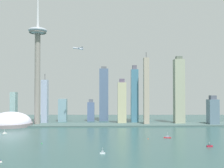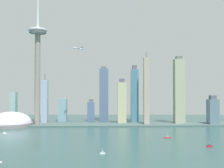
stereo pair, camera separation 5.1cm
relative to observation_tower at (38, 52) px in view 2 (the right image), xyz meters
The scene contains 21 objects.
waterfront_pier 278.29m from the observation_tower, ahead, with size 812.97×67.67×2.85m, color #435B59.
observation_tower is the anchor object (origin of this frame).
stadium_dome 188.82m from the observation_tower, 163.90° to the right, with size 106.36×106.36×54.52m.
skyscraper_0 184.32m from the observation_tower, 136.87° to the left, with size 15.42×23.32×83.44m.
skyscraper_1 182.38m from the observation_tower, 57.88° to the left, with size 22.51×27.82×64.14m.
skyscraper_2 252.91m from the observation_tower, ahead, with size 22.39×14.34×118.66m.
skyscraper_4 294.73m from the observation_tower, ahead, with size 13.32×14.34×185.70m.
skyscraper_5 224.42m from the observation_tower, 34.75° to the left, with size 19.95×21.39×62.81m.
skyscraper_6 277.58m from the observation_tower, ahead, with size 19.07×21.42×155.89m.
skyscraper_7 379.30m from the observation_tower, ahead, with size 26.14×23.13×177.40m.
skyscraper_8 297.56m from the observation_tower, 18.47° to the left, with size 15.48×27.18×129.36m.
skyscraper_9 132.62m from the observation_tower, 71.55° to the left, with size 15.81×21.91×132.47m.
skyscraper_10 224.10m from the observation_tower, 30.40° to the left, with size 25.81×27.50×157.52m.
skyscraper_11 471.04m from the observation_tower, ahead, with size 24.84×25.76×75.15m.
boat_0 406.71m from the observation_tower, 62.76° to the right, with size 7.32×2.83×8.91m.
boat_1 393.36m from the observation_tower, 34.82° to the right, with size 13.87×6.36×10.69m.
boat_2 472.08m from the observation_tower, 40.23° to the right, with size 9.58×4.40×7.86m.
boat_4 232.77m from the observation_tower, 103.20° to the right, with size 8.53×8.33×9.48m.
channel_buoy_0 316.89m from the observation_tower, 75.04° to the right, with size 1.44×1.44×2.47m, color green.
channel_buoy_1 372.91m from the observation_tower, 40.12° to the right, with size 1.55×1.55×1.96m, color #E54C19.
airplane 104.92m from the observation_tower, ahead, with size 27.98×28.76×8.38m.
Camera 2 is at (-42.14, -277.64, 87.11)m, focal length 44.29 mm.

